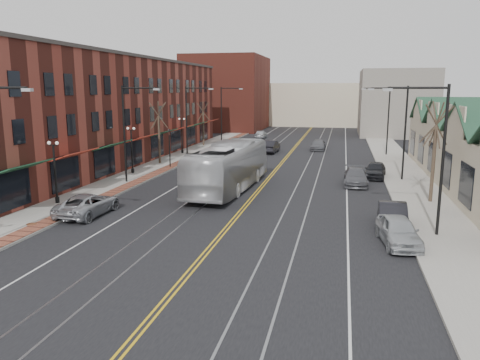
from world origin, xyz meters
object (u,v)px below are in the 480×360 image
at_px(parked_suv, 88,204).
at_px(parked_car_b, 393,216).
at_px(parked_car_c, 356,177).
at_px(parked_car_d, 375,170).
at_px(parked_car_a, 398,231).
at_px(transit_bus, 229,167).

relative_size(parked_suv, parked_car_b, 1.15).
height_order(parked_car_c, parked_car_d, parked_car_d).
xyz_separation_m(parked_car_a, parked_car_b, (0.00, 2.99, -0.02)).
bearing_deg(transit_bus, parked_car_b, 148.79).
xyz_separation_m(transit_bus, parked_car_d, (11.65, 7.73, -1.12)).
relative_size(parked_car_b, parked_car_d, 1.02).
distance_m(parked_suv, parked_car_c, 21.47).
distance_m(parked_suv, parked_car_b, 18.64).
relative_size(transit_bus, parked_car_c, 2.78).
height_order(parked_car_a, parked_car_c, parked_car_a).
bearing_deg(parked_car_c, parked_car_a, -83.77).
distance_m(transit_bus, parked_car_a, 16.07).
xyz_separation_m(parked_car_b, parked_car_d, (0.00, 15.75, 0.01)).
bearing_deg(parked_car_d, parked_car_b, -82.74).
xyz_separation_m(transit_bus, parked_car_a, (11.65, -11.01, -1.12)).
bearing_deg(parked_car_c, parked_car_b, -82.13).
bearing_deg(parked_suv, transit_bus, -125.65).
xyz_separation_m(transit_bus, parked_car_b, (11.65, -8.02, -1.13)).
bearing_deg(parked_car_a, parked_car_c, 89.08).
relative_size(transit_bus, parked_car_a, 3.07).
height_order(parked_car_b, parked_car_d, parked_car_d).
relative_size(parked_car_a, parked_car_b, 0.99).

